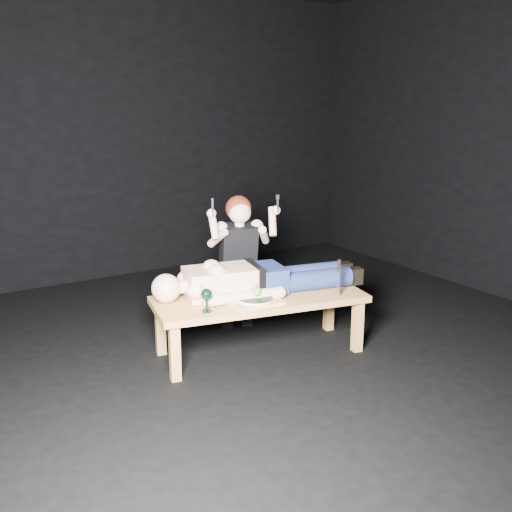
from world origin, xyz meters
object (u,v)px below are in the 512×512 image
carving_knife (339,278)px  serving_tray (255,302)px  kneeling_woman (236,260)px  goblet (207,300)px  lying_man (261,275)px  table (260,324)px

carving_knife → serving_tray: bearing=175.1°
carving_knife → kneeling_woman: bearing=126.0°
kneeling_woman → goblet: 0.88m
lying_man → goblet: size_ratio=9.63×
table → lying_man: (0.07, 0.08, 0.36)m
goblet → lying_man: bearing=17.1°
table → carving_knife: bearing=-19.0°
table → kneeling_woman: 0.67m
lying_man → kneeling_woman: kneeling_woman is taller
lying_man → serving_tray: lying_man is taller
lying_man → carving_knife: size_ratio=5.79×
kneeling_woman → goblet: kneeling_woman is taller
lying_man → kneeling_woman: (0.06, 0.46, 0.00)m
table → serving_tray: (-0.11, -0.12, 0.24)m
lying_man → serving_tray: bearing=-120.6°
kneeling_woman → lying_man: bearing=-80.2°
lying_man → goblet: 0.59m
lying_man → carving_knife: carving_knife is taller
goblet → serving_tray: bearing=-4.3°
lying_man → goblet: lying_man is taller
table → kneeling_woman: kneeling_woman is taller
serving_tray → goblet: (-0.38, 0.03, 0.07)m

